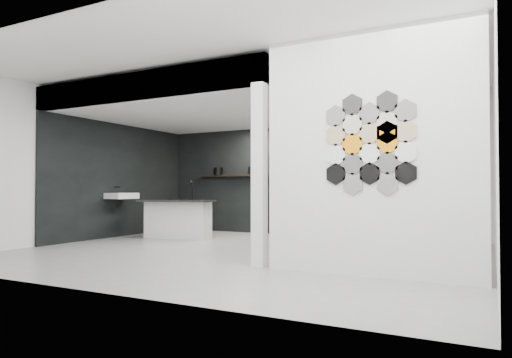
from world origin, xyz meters
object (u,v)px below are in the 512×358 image
object	(u,v)px
utensil_cup	(216,173)
glass_bowl	(314,171)
partition_panel	(369,153)
kettle	(291,170)
glass_vase	(314,170)
wall_basin	(122,196)
kitchen_island	(178,219)
stockpot	(218,171)
bottle_dark	(249,171)

from	to	relation	value
utensil_cup	glass_bowl	bearing A→B (deg)	0.00
partition_panel	kettle	xyz separation A→B (m)	(-2.59, 3.87, 0.00)
glass_vase	partition_panel	bearing A→B (deg)	-61.77
wall_basin	utensil_cup	bearing A→B (deg)	65.12
kitchen_island	stockpot	xyz separation A→B (m)	(-0.07, 1.62, 1.01)
stockpot	glass_vase	size ratio (longest dim) A/B	1.73
partition_panel	wall_basin	bearing A→B (deg)	161.77
wall_basin	kitchen_island	xyz separation A→B (m)	(1.09, 0.44, -0.46)
bottle_dark	kettle	bearing A→B (deg)	0.00
utensil_cup	kettle	bearing A→B (deg)	0.00
wall_basin	utensil_cup	world-z (taller)	utensil_cup
partition_panel	glass_bowl	size ratio (longest dim) A/B	19.57
kitchen_island	bottle_dark	bearing A→B (deg)	53.45
kitchen_island	kettle	size ratio (longest dim) A/B	7.88
wall_basin	kettle	bearing A→B (deg)	35.70
kettle	glass_bowl	distance (m)	0.52
wall_basin	utensil_cup	distance (m)	2.34
glass_bowl	glass_vase	distance (m)	0.01
utensil_cup	bottle_dark	bearing A→B (deg)	0.00
kitchen_island	utensil_cup	bearing A→B (deg)	83.06
bottle_dark	partition_panel	bearing A→B (deg)	-46.89
wall_basin	glass_bowl	distance (m)	4.00
kitchen_island	glass_bowl	size ratio (longest dim) A/B	10.84
kettle	glass_vase	xyz separation A→B (m)	(0.52, 0.00, -0.02)
glass_bowl	partition_panel	bearing A→B (deg)	-61.77
partition_panel	kitchen_island	bearing A→B (deg)	152.89
bottle_dark	wall_basin	bearing A→B (deg)	-131.80
kettle	kitchen_island	bearing A→B (deg)	-117.81
stockpot	bottle_dark	xyz separation A→B (m)	(0.83, 0.00, -0.00)
partition_panel	glass_bowl	distance (m)	4.39
glass_bowl	utensil_cup	world-z (taller)	utensil_cup
kettle	partition_panel	bearing A→B (deg)	-36.22
stockpot	kettle	distance (m)	1.86
kitchen_island	glass_bowl	distance (m)	2.98
partition_panel	bottle_dark	size ratio (longest dim) A/B	16.40
stockpot	bottle_dark	bearing A→B (deg)	0.00
stockpot	wall_basin	bearing A→B (deg)	-116.18
glass_vase	utensil_cup	size ratio (longest dim) A/B	1.08
glass_vase	kitchen_island	bearing A→B (deg)	-144.82
glass_bowl	bottle_dark	xyz separation A→B (m)	(-1.54, 0.00, 0.03)
partition_panel	wall_basin	xyz separation A→B (m)	(-5.46, 1.80, -0.55)
glass_vase	glass_bowl	bearing A→B (deg)	0.00
kettle	bottle_dark	distance (m)	1.03
wall_basin	bottle_dark	world-z (taller)	bottle_dark
partition_panel	glass_vase	bearing A→B (deg)	118.23
partition_panel	kettle	distance (m)	4.65
bottle_dark	utensil_cup	size ratio (longest dim) A/B	1.51
wall_basin	utensil_cup	xyz separation A→B (m)	(0.96, 2.07, 0.53)
kettle	glass_bowl	xyz separation A→B (m)	(0.52, 0.00, -0.03)
partition_panel	kettle	world-z (taller)	partition_panel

